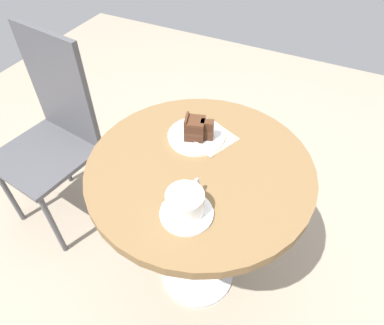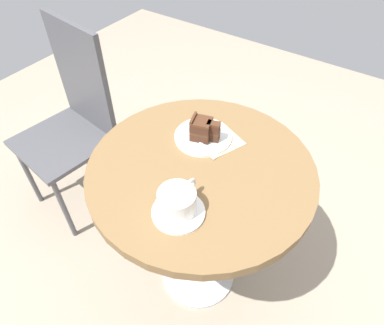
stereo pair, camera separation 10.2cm
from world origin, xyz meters
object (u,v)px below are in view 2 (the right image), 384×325
object	(u,v)px
coffee_cup	(177,201)
napkin	(216,141)
teaspoon	(162,208)
cake_slice	(203,129)
cake_plate	(203,137)
cafe_chair	(74,113)
saucer	(178,212)
fork	(190,133)

from	to	relation	value
coffee_cup	napkin	bearing A→B (deg)	11.63
teaspoon	coffee_cup	bearing A→B (deg)	-112.18
coffee_cup	cake_slice	xyz separation A→B (m)	(0.28, 0.10, 0.00)
teaspoon	cake_slice	size ratio (longest dim) A/B	0.95
cake_plate	cafe_chair	bearing A→B (deg)	91.16
saucer	coffee_cup	distance (m)	0.04
cake_plate	napkin	world-z (taller)	cake_plate
coffee_cup	cake_slice	bearing A→B (deg)	19.99
cake_slice	cafe_chair	world-z (taller)	cafe_chair
coffee_cup	cafe_chair	xyz separation A→B (m)	(0.28, 0.79, -0.22)
napkin	cafe_chair	xyz separation A→B (m)	(-0.03, 0.73, -0.18)
saucer	fork	size ratio (longest dim) A/B	1.12
cafe_chair	coffee_cup	bearing A→B (deg)	-11.36
saucer	cake_slice	bearing A→B (deg)	20.68
coffee_cup	saucer	bearing A→B (deg)	-135.06
cake_plate	cafe_chair	distance (m)	0.71
coffee_cup	cafe_chair	bearing A→B (deg)	70.64
saucer	teaspoon	bearing A→B (deg)	114.69
saucer	cake_plate	xyz separation A→B (m)	(0.30, 0.11, 0.00)
teaspoon	cafe_chair	bearing A→B (deg)	10.03
saucer	teaspoon	distance (m)	0.04
coffee_cup	cake_plate	world-z (taller)	coffee_cup
coffee_cup	teaspoon	distance (m)	0.05
cake_plate	fork	world-z (taller)	fork
teaspoon	cafe_chair	world-z (taller)	cafe_chair
fork	cafe_chair	xyz separation A→B (m)	(0.00, 0.64, -0.19)
cake_plate	fork	xyz separation A→B (m)	(-0.02, 0.04, 0.01)
fork	napkin	distance (m)	0.09
teaspoon	cake_plate	distance (m)	0.33
coffee_cup	cake_slice	distance (m)	0.30
fork	teaspoon	bearing A→B (deg)	132.15
cake_plate	coffee_cup	bearing A→B (deg)	-159.74
cafe_chair	saucer	bearing A→B (deg)	-11.62
saucer	cake_plate	bearing A→B (deg)	20.92
napkin	cafe_chair	world-z (taller)	cafe_chair
coffee_cup	fork	size ratio (longest dim) A/B	1.06
cake_slice	fork	bearing A→B (deg)	97.09
cake_slice	napkin	distance (m)	0.07
saucer	cafe_chair	distance (m)	0.87
napkin	teaspoon	bearing A→B (deg)	-175.05
cake_slice	napkin	world-z (taller)	cake_slice
teaspoon	cake_slice	bearing A→B (deg)	-45.61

